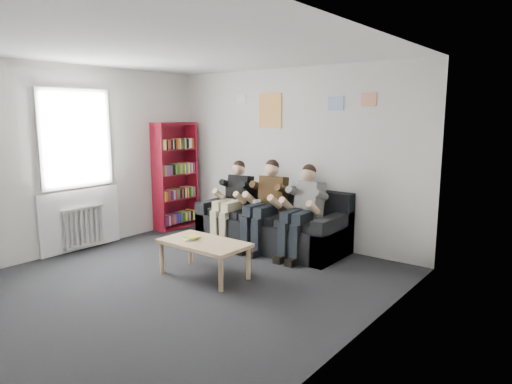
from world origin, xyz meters
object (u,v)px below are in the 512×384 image
(sofa, at_px, (273,226))
(coffee_table, at_px, (204,246))
(bookshelf, at_px, (176,176))
(person_left, at_px, (232,202))
(person_right, at_px, (302,211))
(person_middle, at_px, (265,205))

(sofa, height_order, coffee_table, sofa)
(sofa, height_order, bookshelf, bookshelf)
(sofa, distance_m, person_left, 0.75)
(person_right, bearing_deg, person_left, -170.94)
(bookshelf, height_order, coffee_table, bookshelf)
(sofa, bearing_deg, person_middle, -90.00)
(person_middle, relative_size, person_right, 1.02)
(sofa, bearing_deg, person_right, -17.58)
(coffee_table, distance_m, person_left, 1.59)
(person_middle, distance_m, person_right, 0.64)
(coffee_table, xyz_separation_m, person_left, (-0.73, 1.38, 0.26))
(person_left, distance_m, person_middle, 0.64)
(sofa, relative_size, person_right, 1.76)
(person_middle, xyz_separation_m, person_right, (0.64, 0.00, -0.01))
(sofa, relative_size, bookshelf, 1.23)
(person_right, bearing_deg, coffee_table, -102.60)
(coffee_table, bearing_deg, person_right, 68.27)
(person_middle, bearing_deg, sofa, 80.94)
(sofa, xyz_separation_m, person_right, (0.64, -0.20, 0.34))
(person_right, bearing_deg, sofa, 171.55)
(sofa, relative_size, coffee_table, 2.06)
(bookshelf, height_order, person_middle, bookshelf)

